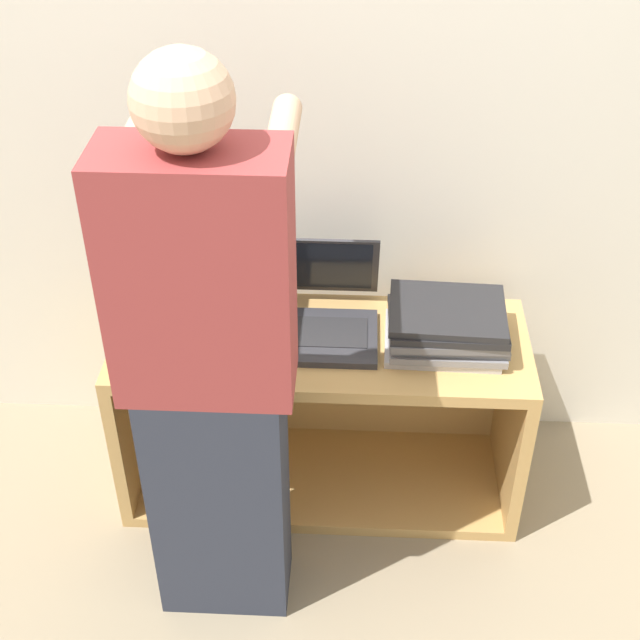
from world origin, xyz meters
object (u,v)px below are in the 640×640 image
laptop_stack_right (446,326)px  person (210,374)px  laptop_stack_left (198,319)px  laptop_open (322,313)px

laptop_stack_right → person: bearing=-145.3°
person → laptop_stack_left: bearing=104.4°
laptop_open → laptop_stack_left: (-0.34, -0.06, 0.01)m
laptop_stack_left → laptop_stack_right: 0.69m
laptop_stack_left → person: (0.10, -0.40, 0.14)m
laptop_open → person: person is taller
laptop_stack_left → laptop_open: bearing=10.2°
laptop_stack_left → person: size_ratio=0.22×
laptop_stack_right → person: person is taller
laptop_stack_left → laptop_stack_right: (0.69, 0.00, 0.00)m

